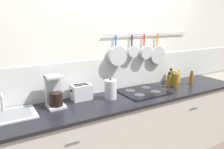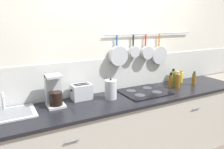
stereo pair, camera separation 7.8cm
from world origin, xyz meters
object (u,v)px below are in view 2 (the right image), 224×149
at_px(toaster, 82,92).
at_px(bottle_olive_oil, 181,77).
at_px(coffee_maker, 54,93).
at_px(bottle_vinegar, 171,81).
at_px(bottle_cooking_wine, 178,81).
at_px(bottle_sesame_oil, 175,79).
at_px(bottle_dish_soap, 194,79).
at_px(bottle_hot_sauce, 173,76).
at_px(kettle, 111,89).

xyz_separation_m(toaster, bottle_olive_oil, (1.53, -0.02, -0.01)).
bearing_deg(bottle_olive_oil, toaster, 179.13).
bearing_deg(toaster, bottle_olive_oil, -0.87).
xyz_separation_m(coffee_maker, bottle_vinegar, (1.53, -0.10, -0.05)).
height_order(bottle_cooking_wine, bottle_sesame_oil, bottle_cooking_wine).
relative_size(bottle_sesame_oil, bottle_dish_soap, 1.00).
height_order(coffee_maker, toaster, coffee_maker).
bearing_deg(coffee_maker, bottle_sesame_oil, -0.52).
relative_size(bottle_sesame_oil, bottle_olive_oil, 1.08).
bearing_deg(bottle_vinegar, bottle_sesame_oil, 28.19).
height_order(bottle_vinegar, bottle_cooking_wine, bottle_cooking_wine).
height_order(toaster, bottle_hot_sauce, bottle_hot_sauce).
relative_size(bottle_vinegar, bottle_olive_oil, 1.16).
bearing_deg(bottle_hot_sauce, kettle, -170.27).
relative_size(toaster, bottle_olive_oil, 1.34).
bearing_deg(toaster, coffee_maker, -170.80).
xyz_separation_m(bottle_hot_sauce, bottle_olive_oil, (0.08, -0.08, -0.01)).
distance_m(toaster, kettle, 0.34).
relative_size(kettle, bottle_cooking_wine, 1.06).
bearing_deg(bottle_hot_sauce, toaster, -177.95).
height_order(coffee_maker, bottle_olive_oil, coffee_maker).
bearing_deg(bottle_vinegar, bottle_dish_soap, -7.40).
xyz_separation_m(kettle, bottle_vinegar, (0.91, -0.01, -0.02)).
xyz_separation_m(bottle_cooking_wine, bottle_hot_sauce, (0.16, 0.26, -0.01)).
height_order(kettle, bottle_hot_sauce, kettle).
height_order(kettle, bottle_olive_oil, kettle).
height_order(bottle_cooking_wine, bottle_dish_soap, bottle_cooking_wine).
xyz_separation_m(toaster, bottle_vinegar, (1.21, -0.15, 0.00)).
xyz_separation_m(toaster, kettle, (0.30, -0.15, 0.02)).
height_order(bottle_cooking_wine, bottle_olive_oil, bottle_cooking_wine).
height_order(coffee_maker, kettle, coffee_maker).
bearing_deg(bottle_hot_sauce, bottle_dish_soap, -60.17).
relative_size(bottle_hot_sauce, bottle_dish_soap, 1.00).
xyz_separation_m(bottle_vinegar, bottle_olive_oil, (0.32, 0.13, -0.01)).
distance_m(bottle_sesame_oil, bottle_olive_oil, 0.16).
bearing_deg(bottle_dish_soap, bottle_hot_sauce, 119.83).
distance_m(toaster, bottle_vinegar, 1.22).
xyz_separation_m(toaster, bottle_sesame_oil, (1.37, -0.07, -0.00)).
relative_size(coffee_maker, bottle_olive_oil, 1.87).
bearing_deg(bottle_vinegar, bottle_olive_oil, 22.27).
bearing_deg(toaster, bottle_sesame_oil, -2.82).
bearing_deg(bottle_olive_oil, bottle_dish_soap, -68.68).
height_order(bottle_cooking_wine, bottle_hot_sauce, bottle_cooking_wine).
xyz_separation_m(toaster, bottle_cooking_wine, (1.29, -0.21, 0.01)).
bearing_deg(bottle_sesame_oil, bottle_vinegar, -151.81).
relative_size(bottle_cooking_wine, bottle_sesame_oil, 1.17).
bearing_deg(bottle_cooking_wine, toaster, 170.94).
bearing_deg(bottle_hot_sauce, bottle_olive_oil, -44.69).
bearing_deg(kettle, coffee_maker, 171.56).
relative_size(coffee_maker, kettle, 1.38).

